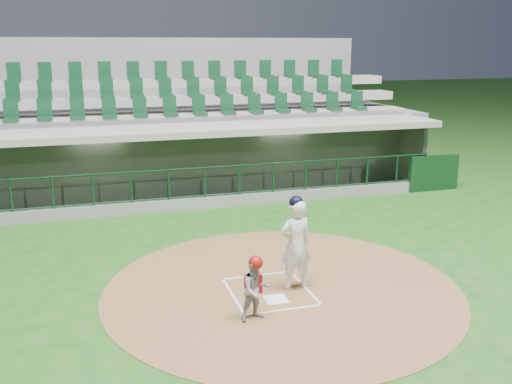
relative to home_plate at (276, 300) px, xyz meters
The scene contains 8 objects.
ground 0.70m from the home_plate, 90.00° to the left, with size 120.00×120.00×0.00m, color #1C4A15.
dirt_circle 0.58m from the home_plate, 59.04° to the left, with size 7.20×7.20×0.01m, color brown.
home_plate is the anchor object (origin of this frame).
batter_box_chalk 0.40m from the home_plate, 90.00° to the left, with size 1.55×1.80×0.01m.
dugout_structure 8.56m from the home_plate, 89.44° to the left, with size 16.40×3.70×3.00m.
seating_deck 11.69m from the home_plate, 90.00° to the left, with size 17.00×6.72×5.15m.
batter 1.18m from the home_plate, 38.72° to the left, with size 0.90×0.91×1.93m.
catcher 1.04m from the home_plate, 133.80° to the right, with size 0.62×0.53×1.21m.
Camera 1 is at (-3.27, -10.27, 4.79)m, focal length 40.00 mm.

